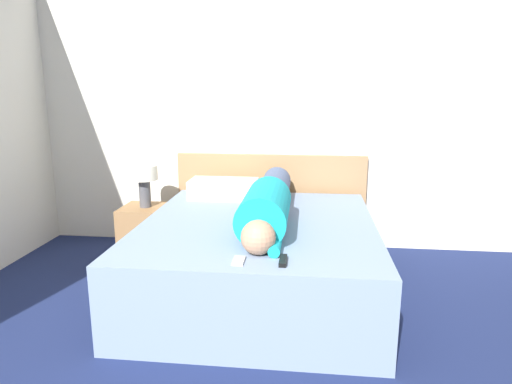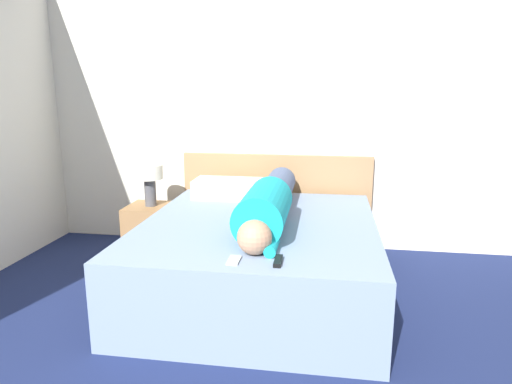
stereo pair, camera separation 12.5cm
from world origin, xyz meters
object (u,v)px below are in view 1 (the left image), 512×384
table_lamp (144,178)px  cell_phone (239,261)px  bed (258,257)px  person_lying (268,203)px  nightstand (147,231)px  tv_remote (283,261)px  pillow_near_headboard (224,189)px

table_lamp → cell_phone: size_ratio=2.86×
bed → person_lying: person_lying is taller
person_lying → cell_phone: (-0.10, -0.79, -0.13)m
bed → table_lamp: table_lamp is taller
nightstand → tv_remote: size_ratio=3.02×
tv_remote → bed: bearing=106.0°
table_lamp → person_lying: person_lying is taller
bed → pillow_near_headboard: 0.86m
table_lamp → pillow_near_headboard: bearing=2.6°
bed → person_lying: (0.07, 0.01, 0.41)m
tv_remote → nightstand: bearing=132.4°
nightstand → table_lamp: bearing=0.0°
table_lamp → cell_phone: bearing=-53.7°
tv_remote → cell_phone: size_ratio=1.15×
table_lamp → tv_remote: bearing=-47.6°
bed → cell_phone: (-0.02, -0.78, 0.28)m
bed → table_lamp: size_ratio=5.11×
person_lying → cell_phone: size_ratio=12.75×
table_lamp → pillow_near_headboard: 0.71m
table_lamp → cell_phone: table_lamp is taller
bed → person_lying: bearing=4.2°
table_lamp → cell_phone: (1.06, -1.44, -0.16)m
pillow_near_headboard → person_lying: bearing=-56.5°
person_lying → cell_phone: 0.81m
person_lying → table_lamp: bearing=150.6°
pillow_near_headboard → table_lamp: bearing=-177.4°
tv_remote → pillow_near_headboard: bearing=112.4°
pillow_near_headboard → cell_phone: (0.36, -1.47, -0.07)m
person_lying → cell_phone: person_lying is taller
nightstand → person_lying: (1.15, -0.65, 0.46)m
nightstand → tv_remote: (1.30, -1.43, 0.33)m
table_lamp → person_lying: 1.32m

